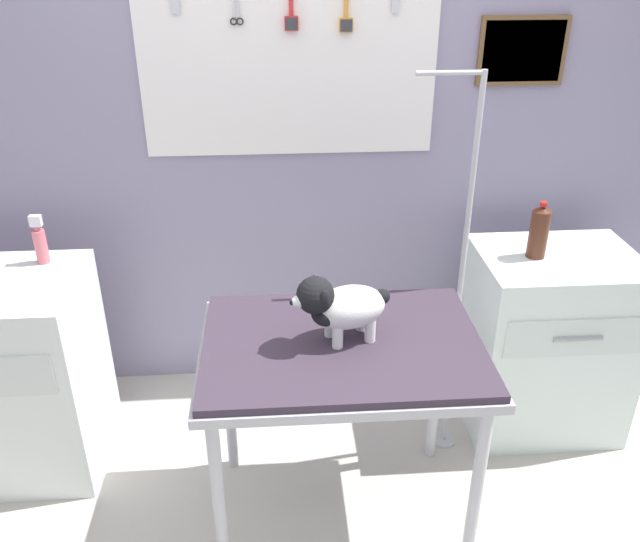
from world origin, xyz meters
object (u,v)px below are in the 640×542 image
(grooming_table, at_px, (342,360))
(soda_bottle, at_px, (539,232))
(cabinet_right, at_px, (545,341))
(grooming_arm, at_px, (457,294))
(dog, at_px, (340,306))

(grooming_table, distance_m, soda_bottle, 1.05)
(grooming_table, distance_m, cabinet_right, 1.16)
(grooming_arm, xyz_separation_m, dog, (-0.52, -0.37, 0.18))
(grooming_table, relative_size, cabinet_right, 1.15)
(grooming_arm, xyz_separation_m, soda_bottle, (0.37, 0.15, 0.20))
(grooming_table, bearing_deg, cabinet_right, 27.71)
(dog, height_order, soda_bottle, soda_bottle)
(grooming_arm, relative_size, dog, 4.76)
(soda_bottle, bearing_deg, dog, -149.70)
(dog, relative_size, soda_bottle, 1.42)
(grooming_table, bearing_deg, grooming_arm, 36.38)
(grooming_arm, relative_size, cabinet_right, 1.93)
(grooming_table, relative_size, dog, 2.84)
(cabinet_right, height_order, soda_bottle, soda_bottle)
(soda_bottle, bearing_deg, grooming_table, -149.07)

